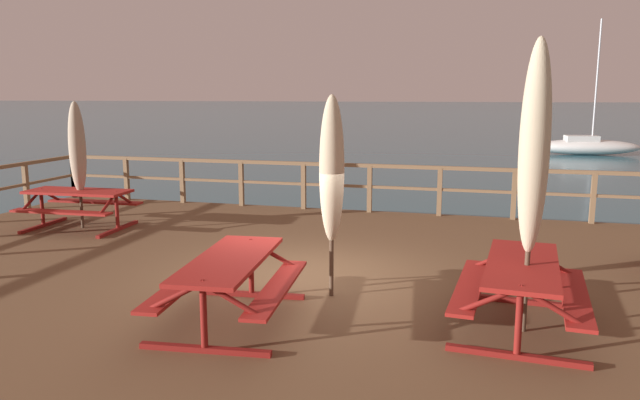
# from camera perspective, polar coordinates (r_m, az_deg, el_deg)

# --- Properties ---
(ground_plane) EXTENTS (600.00, 600.00, 0.00)m
(ground_plane) POSITION_cam_1_polar(r_m,az_deg,el_deg) (9.04, -1.32, -12.62)
(ground_plane) COLOR #2D5B6B
(wooden_deck) EXTENTS (15.71, 10.38, 0.87)m
(wooden_deck) POSITION_cam_1_polar(r_m,az_deg,el_deg) (8.88, -1.33, -10.02)
(wooden_deck) COLOR brown
(wooden_deck) RESTS_ON ground
(railing_waterside_far) EXTENTS (15.51, 0.10, 1.09)m
(railing_waterside_far) POSITION_cam_1_polar(r_m,az_deg,el_deg) (13.39, 4.76, 1.95)
(railing_waterside_far) COLOR brown
(railing_waterside_far) RESTS_ON wooden_deck
(picnic_table_front_right) EXTENTS (1.55, 2.18, 0.78)m
(picnic_table_front_right) POSITION_cam_1_polar(r_m,az_deg,el_deg) (7.10, 18.64, -7.25)
(picnic_table_front_right) COLOR maroon
(picnic_table_front_right) RESTS_ON wooden_deck
(picnic_table_back_left) EXTENTS (2.07, 1.50, 0.78)m
(picnic_table_back_left) POSITION_cam_1_polar(r_m,az_deg,el_deg) (12.62, -22.02, -0.06)
(picnic_table_back_left) COLOR maroon
(picnic_table_back_left) RESTS_ON wooden_deck
(picnic_table_mid_right) EXTENTS (1.60, 2.23, 0.78)m
(picnic_table_mid_right) POSITION_cam_1_polar(r_m,az_deg,el_deg) (7.01, -8.57, -7.03)
(picnic_table_mid_right) COLOR maroon
(picnic_table_mid_right) RESTS_ON wooden_deck
(patio_umbrella_tall_back_left) EXTENTS (0.32, 0.32, 2.61)m
(patio_umbrella_tall_back_left) POSITION_cam_1_polar(r_m,az_deg,el_deg) (7.59, 1.13, 2.86)
(patio_umbrella_tall_back_left) COLOR #4C3828
(patio_umbrella_tall_back_left) RESTS_ON wooden_deck
(patio_umbrella_tall_back_right) EXTENTS (0.32, 0.32, 3.20)m
(patio_umbrella_tall_back_right) POSITION_cam_1_polar(r_m,az_deg,el_deg) (6.75, 19.74, 4.58)
(patio_umbrella_tall_back_right) COLOR #4C3828
(patio_umbrella_tall_back_right) RESTS_ON wooden_deck
(patio_umbrella_short_mid) EXTENTS (0.32, 0.32, 2.49)m
(patio_umbrella_short_mid) POSITION_cam_1_polar(r_m,az_deg,el_deg) (12.56, -22.11, 4.60)
(patio_umbrella_short_mid) COLOR #4C3828
(patio_umbrella_short_mid) RESTS_ON wooden_deck
(sailboat_distant) EXTENTS (6.15, 2.35, 7.72)m
(sailboat_distant) POSITION_cam_1_polar(r_m,az_deg,el_deg) (38.52, 24.00, 4.72)
(sailboat_distant) COLOR white
(sailboat_distant) RESTS_ON ground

